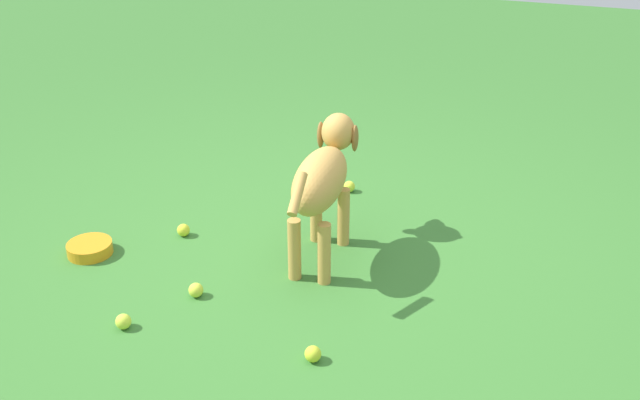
{
  "coord_description": "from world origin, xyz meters",
  "views": [
    {
      "loc": [
        -1.16,
        2.66,
        1.8
      ],
      "look_at": [
        -0.1,
        -0.07,
        0.33
      ],
      "focal_mm": 39.48,
      "sensor_mm": 36.0,
      "label": 1
    }
  ],
  "objects_px": {
    "tennis_ball_1": "(313,354)",
    "tennis_ball_4": "(123,321)",
    "dog": "(323,177)",
    "tennis_ball_0": "(349,186)",
    "tennis_ball_3": "(183,230)",
    "water_bowl": "(90,248)",
    "tennis_ball_2": "(196,290)"
  },
  "relations": [
    {
      "from": "dog",
      "to": "water_bowl",
      "type": "relative_size",
      "value": 4.26
    },
    {
      "from": "tennis_ball_2",
      "to": "tennis_ball_4",
      "type": "height_order",
      "value": "same"
    },
    {
      "from": "tennis_ball_1",
      "to": "water_bowl",
      "type": "height_order",
      "value": "tennis_ball_1"
    },
    {
      "from": "dog",
      "to": "tennis_ball_3",
      "type": "height_order",
      "value": "dog"
    },
    {
      "from": "tennis_ball_2",
      "to": "tennis_ball_3",
      "type": "xyz_separation_m",
      "value": [
        0.34,
        -0.46,
        0.0
      ]
    },
    {
      "from": "tennis_ball_3",
      "to": "water_bowl",
      "type": "xyz_separation_m",
      "value": [
        0.34,
        0.32,
        -0.0
      ]
    },
    {
      "from": "tennis_ball_1",
      "to": "tennis_ball_2",
      "type": "relative_size",
      "value": 1.0
    },
    {
      "from": "tennis_ball_3",
      "to": "tennis_ball_0",
      "type": "bearing_deg",
      "value": -127.91
    },
    {
      "from": "tennis_ball_0",
      "to": "tennis_ball_1",
      "type": "bearing_deg",
      "value": 103.84
    },
    {
      "from": "tennis_ball_4",
      "to": "tennis_ball_1",
      "type": "bearing_deg",
      "value": -173.5
    },
    {
      "from": "tennis_ball_2",
      "to": "water_bowl",
      "type": "distance_m",
      "value": 0.69
    },
    {
      "from": "tennis_ball_0",
      "to": "tennis_ball_1",
      "type": "xyz_separation_m",
      "value": [
        -0.36,
        1.48,
        0.0
      ]
    },
    {
      "from": "tennis_ball_2",
      "to": "tennis_ball_4",
      "type": "distance_m",
      "value": 0.35
    },
    {
      "from": "tennis_ball_0",
      "to": "tennis_ball_3",
      "type": "height_order",
      "value": "same"
    },
    {
      "from": "tennis_ball_2",
      "to": "tennis_ball_4",
      "type": "xyz_separation_m",
      "value": [
        0.16,
        0.31,
        0.0
      ]
    },
    {
      "from": "dog",
      "to": "tennis_ball_3",
      "type": "distance_m",
      "value": 0.84
    },
    {
      "from": "tennis_ball_0",
      "to": "tennis_ball_2",
      "type": "bearing_deg",
      "value": 77.21
    },
    {
      "from": "dog",
      "to": "tennis_ball_1",
      "type": "relative_size",
      "value": 14.2
    },
    {
      "from": "dog",
      "to": "water_bowl",
      "type": "xyz_separation_m",
      "value": [
        1.07,
        0.41,
        -0.39
      ]
    },
    {
      "from": "tennis_ball_1",
      "to": "tennis_ball_2",
      "type": "height_order",
      "value": "same"
    },
    {
      "from": "water_bowl",
      "to": "tennis_ball_3",
      "type": "bearing_deg",
      "value": -136.15
    },
    {
      "from": "tennis_ball_3",
      "to": "tennis_ball_4",
      "type": "height_order",
      "value": "same"
    },
    {
      "from": "tennis_ball_2",
      "to": "dog",
      "type": "bearing_deg",
      "value": -126.0
    },
    {
      "from": "dog",
      "to": "tennis_ball_0",
      "type": "xyz_separation_m",
      "value": [
        0.11,
        -0.71,
        -0.39
      ]
    },
    {
      "from": "tennis_ball_3",
      "to": "tennis_ball_4",
      "type": "bearing_deg",
      "value": 102.95
    },
    {
      "from": "dog",
      "to": "tennis_ball_0",
      "type": "relative_size",
      "value": 14.2
    },
    {
      "from": "tennis_ball_3",
      "to": "water_bowl",
      "type": "height_order",
      "value": "tennis_ball_3"
    },
    {
      "from": "dog",
      "to": "tennis_ball_2",
      "type": "bearing_deg",
      "value": 138.14
    },
    {
      "from": "tennis_ball_1",
      "to": "water_bowl",
      "type": "distance_m",
      "value": 1.37
    },
    {
      "from": "tennis_ball_4",
      "to": "water_bowl",
      "type": "bearing_deg",
      "value": -40.94
    },
    {
      "from": "tennis_ball_1",
      "to": "tennis_ball_4",
      "type": "relative_size",
      "value": 1.0
    },
    {
      "from": "tennis_ball_0",
      "to": "water_bowl",
      "type": "height_order",
      "value": "tennis_ball_0"
    }
  ]
}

